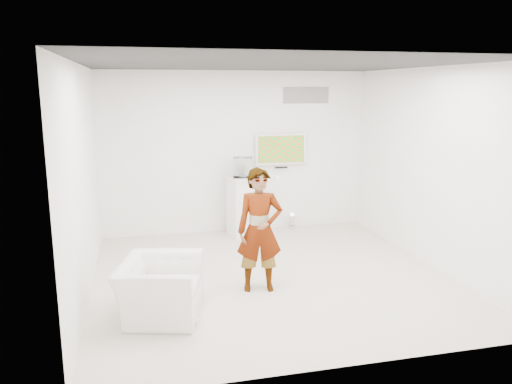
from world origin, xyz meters
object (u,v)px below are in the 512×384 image
floor_uplight (292,221)px  pedestal (243,206)px  tv (281,149)px  person (260,230)px  armchair (160,289)px

floor_uplight → pedestal: bearing=-168.5°
tv → pedestal: bearing=-158.7°
person → floor_uplight: size_ratio=5.74×
person → floor_uplight: (1.34, 2.76, -0.69)m
armchair → floor_uplight: bearing=-24.5°
floor_uplight → armchair: bearing=-129.5°
tv → floor_uplight: 1.43m
tv → armchair: 4.35m
person → floor_uplight: bearing=72.3°
person → pedestal: bearing=91.0°
tv → armchair: (-2.47, -3.37, -1.21)m
person → pedestal: size_ratio=1.52×
armchair → person: bearing=-54.8°
person → armchair: 1.52m
person → tv: bearing=76.8°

